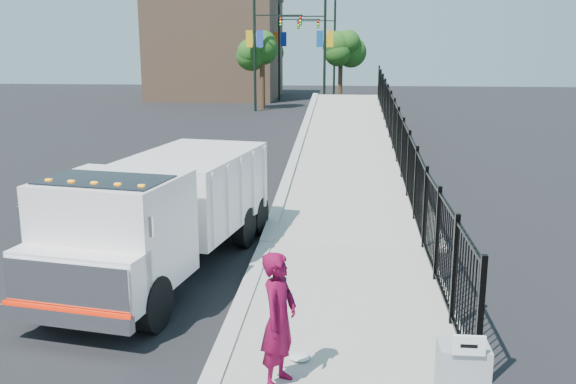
{
  "coord_description": "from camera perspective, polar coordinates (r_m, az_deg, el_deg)",
  "views": [
    {
      "loc": [
        1.75,
        -9.92,
        4.61
      ],
      "look_at": [
        0.68,
        2.0,
        1.8
      ],
      "focal_mm": 40.0,
      "sensor_mm": 36.0,
      "label": 1
    }
  ],
  "objects": [
    {
      "name": "ground",
      "position": [
        11.08,
        -4.54,
        -11.4
      ],
      "size": [
        120.0,
        120.0,
        0.0
      ],
      "primitive_type": "plane",
      "color": "black",
      "rests_on": "ground"
    },
    {
      "name": "curb",
      "position": [
        9.29,
        -6.67,
        -16.04
      ],
      "size": [
        0.3,
        12.0,
        0.16
      ],
      "primitive_type": "cube",
      "color": "#ADAAA3",
      "rests_on": "ground"
    },
    {
      "name": "ramp",
      "position": [
        26.33,
        5.85,
        3.07
      ],
      "size": [
        3.95,
        24.06,
        3.19
      ],
      "primitive_type": "cube",
      "rotation": [
        0.06,
        0.0,
        0.0
      ],
      "color": "#9E998E",
      "rests_on": "ground"
    },
    {
      "name": "iron_fence",
      "position": [
        22.31,
        9.68,
        3.46
      ],
      "size": [
        0.1,
        28.0,
        1.8
      ],
      "primitive_type": "cube",
      "color": "black",
      "rests_on": "ground"
    },
    {
      "name": "truck",
      "position": [
        12.97,
        -11.15,
        -1.54
      ],
      "size": [
        3.43,
        7.34,
        2.42
      ],
      "rotation": [
        0.0,
        0.0,
        -0.17
      ],
      "color": "black",
      "rests_on": "ground"
    },
    {
      "name": "worker",
      "position": [
        8.6,
        -0.81,
        -11.26
      ],
      "size": [
        0.63,
        0.78,
        1.85
      ],
      "primitive_type": "imported",
      "rotation": [
        0.0,
        0.0,
        1.26
      ],
      "color": "maroon",
      "rests_on": "sidewalk"
    },
    {
      "name": "arrow_sign",
      "position": [
        7.22,
        15.77,
        -12.98
      ],
      "size": [
        0.35,
        0.04,
        0.22
      ],
      "primitive_type": "cube",
      "color": "white",
      "rests_on": "utility_cabinet"
    },
    {
      "name": "debris",
      "position": [
        9.59,
        1.04,
        -14.42
      ],
      "size": [
        0.31,
        0.31,
        0.08
      ],
      "primitive_type": "ellipsoid",
      "color": "silver",
      "rests_on": "sidewalk"
    },
    {
      "name": "light_pole_0",
      "position": [
        43.74,
        -2.58,
        12.88
      ],
      "size": [
        3.77,
        0.22,
        8.0
      ],
      "color": "black",
      "rests_on": "ground"
    },
    {
      "name": "light_pole_1",
      "position": [
        45.33,
        2.89,
        12.89
      ],
      "size": [
        3.77,
        0.22,
        8.0
      ],
      "color": "black",
      "rests_on": "ground"
    },
    {
      "name": "light_pole_2",
      "position": [
        51.65,
        -0.44,
        12.95
      ],
      "size": [
        3.78,
        0.22,
        8.0
      ],
      "color": "black",
      "rests_on": "ground"
    },
    {
      "name": "light_pole_3",
      "position": [
        55.13,
        3.83,
        12.93
      ],
      "size": [
        3.78,
        0.22,
        8.0
      ],
      "color": "black",
      "rests_on": "ground"
    },
    {
      "name": "tree_0",
      "position": [
        44.96,
        -2.32,
        12.33
      ],
      "size": [
        2.3,
        2.3,
        5.15
      ],
      "color": "#382314",
      "rests_on": "ground"
    },
    {
      "name": "tree_1",
      "position": [
        50.15,
        4.71,
        12.37
      ],
      "size": [
        2.16,
        2.16,
        5.08
      ],
      "color": "#382314",
      "rests_on": "ground"
    },
    {
      "name": "tree_2",
      "position": [
        60.11,
        -1.78,
        12.58
      ],
      "size": [
        2.66,
        2.66,
        5.33
      ],
      "color": "#382314",
      "rests_on": "ground"
    },
    {
      "name": "building",
      "position": [
        54.99,
        -6.32,
        12.5
      ],
      "size": [
        10.0,
        10.0,
        8.0
      ],
      "primitive_type": "cube",
      "color": "#8C664C",
      "rests_on": "ground"
    }
  ]
}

